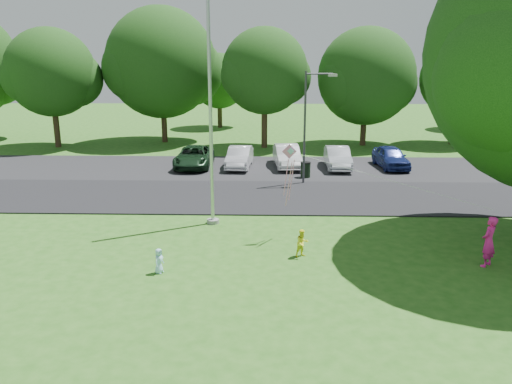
{
  "coord_description": "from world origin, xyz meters",
  "views": [
    {
      "loc": [
        -1.23,
        -14.33,
        6.54
      ],
      "look_at": [
        -1.71,
        4.0,
        1.6
      ],
      "focal_mm": 35.0,
      "sensor_mm": 36.0,
      "label": 1
    }
  ],
  "objects_px": {
    "flagpole": "(211,121)",
    "child_yellow": "(302,243)",
    "child_blue": "(159,261)",
    "trash_can": "(306,170)",
    "kite": "(295,165)",
    "woman": "(489,242)",
    "street_lamp": "(309,117)"
  },
  "relations": [
    {
      "from": "trash_can",
      "to": "woman",
      "type": "distance_m",
      "value": 13.11
    },
    {
      "from": "flagpole",
      "to": "child_blue",
      "type": "height_order",
      "value": "flagpole"
    },
    {
      "from": "flagpole",
      "to": "child_yellow",
      "type": "distance_m",
      "value": 6.11
    },
    {
      "from": "child_yellow",
      "to": "child_blue",
      "type": "height_order",
      "value": "child_yellow"
    },
    {
      "from": "trash_can",
      "to": "child_yellow",
      "type": "xyz_separation_m",
      "value": [
        -0.91,
        -11.47,
        0.02
      ]
    },
    {
      "from": "child_yellow",
      "to": "kite",
      "type": "bearing_deg",
      "value": 68.94
    },
    {
      "from": "flagpole",
      "to": "trash_can",
      "type": "xyz_separation_m",
      "value": [
        4.33,
        8.0,
        -3.7
      ]
    },
    {
      "from": "woman",
      "to": "street_lamp",
      "type": "bearing_deg",
      "value": -109.64
    },
    {
      "from": "flagpole",
      "to": "street_lamp",
      "type": "bearing_deg",
      "value": 57.13
    },
    {
      "from": "trash_can",
      "to": "kite",
      "type": "distance_m",
      "value": 10.11
    },
    {
      "from": "flagpole",
      "to": "child_yellow",
      "type": "bearing_deg",
      "value": -45.42
    },
    {
      "from": "flagpole",
      "to": "trash_can",
      "type": "bearing_deg",
      "value": 61.58
    },
    {
      "from": "flagpole",
      "to": "trash_can",
      "type": "relative_size",
      "value": 10.87
    },
    {
      "from": "kite",
      "to": "street_lamp",
      "type": "bearing_deg",
      "value": 76.14
    },
    {
      "from": "child_yellow",
      "to": "flagpole",
      "type": "bearing_deg",
      "value": 106.42
    },
    {
      "from": "street_lamp",
      "to": "child_yellow",
      "type": "relative_size",
      "value": 6.1
    },
    {
      "from": "trash_can",
      "to": "woman",
      "type": "xyz_separation_m",
      "value": [
        5.02,
        -12.1,
        0.38
      ]
    },
    {
      "from": "street_lamp",
      "to": "trash_can",
      "type": "relative_size",
      "value": 6.42
    },
    {
      "from": "flagpole",
      "to": "child_blue",
      "type": "relative_size",
      "value": 12.41
    },
    {
      "from": "flagpole",
      "to": "woman",
      "type": "relative_size",
      "value": 5.94
    },
    {
      "from": "flagpole",
      "to": "woman",
      "type": "bearing_deg",
      "value": -23.7
    },
    {
      "from": "child_blue",
      "to": "flagpole",
      "type": "bearing_deg",
      "value": 6.41
    },
    {
      "from": "flagpole",
      "to": "child_blue",
      "type": "distance_m",
      "value": 6.3
    },
    {
      "from": "child_yellow",
      "to": "child_blue",
      "type": "xyz_separation_m",
      "value": [
        -4.57,
        -1.45,
        -0.08
      ]
    },
    {
      "from": "woman",
      "to": "child_blue",
      "type": "distance_m",
      "value": 10.54
    },
    {
      "from": "child_yellow",
      "to": "kite",
      "type": "distance_m",
      "value": 2.9
    },
    {
      "from": "flagpole",
      "to": "child_blue",
      "type": "bearing_deg",
      "value": -103.14
    },
    {
      "from": "trash_can",
      "to": "child_blue",
      "type": "distance_m",
      "value": 14.03
    },
    {
      "from": "woman",
      "to": "child_blue",
      "type": "height_order",
      "value": "woman"
    },
    {
      "from": "street_lamp",
      "to": "woman",
      "type": "distance_m",
      "value": 12.25
    },
    {
      "from": "child_blue",
      "to": "trash_can",
      "type": "bearing_deg",
      "value": -3.42
    },
    {
      "from": "woman",
      "to": "trash_can",
      "type": "bearing_deg",
      "value": -111.78
    }
  ]
}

